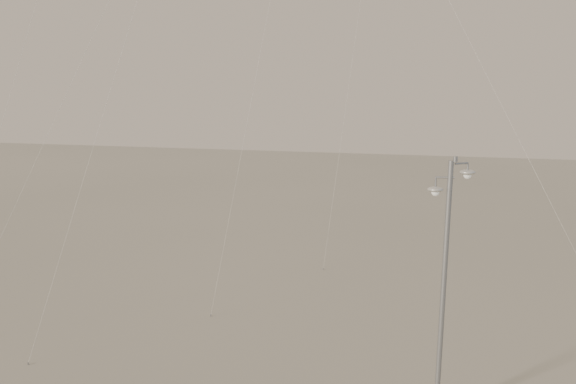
# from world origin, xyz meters

# --- Properties ---
(street_lamp) EXTENTS (1.50, 0.87, 8.85)m
(street_lamp) POSITION_xyz_m (8.37, -0.41, 4.72)
(street_lamp) COLOR #919499
(street_lamp) RESTS_ON ground
(kite_3) EXTENTS (6.93, 6.06, 17.92)m
(kite_3) POSITION_xyz_m (-7.07, 5.48, 13.71)
(kite_3) COLOR maroon
(kite_3) RESTS_ON ground
(kite_4) EXTENTS (9.99, 7.79, 18.10)m
(kite_4) POSITION_xyz_m (7.85, 11.54, 13.40)
(kite_4) COLOR black
(kite_4) RESTS_ON ground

